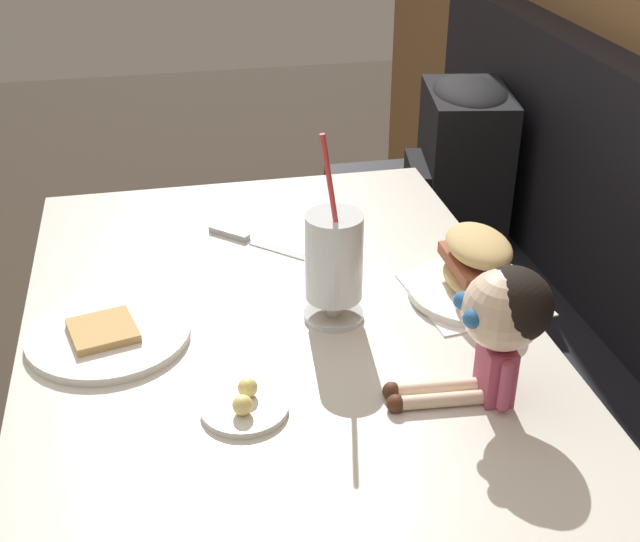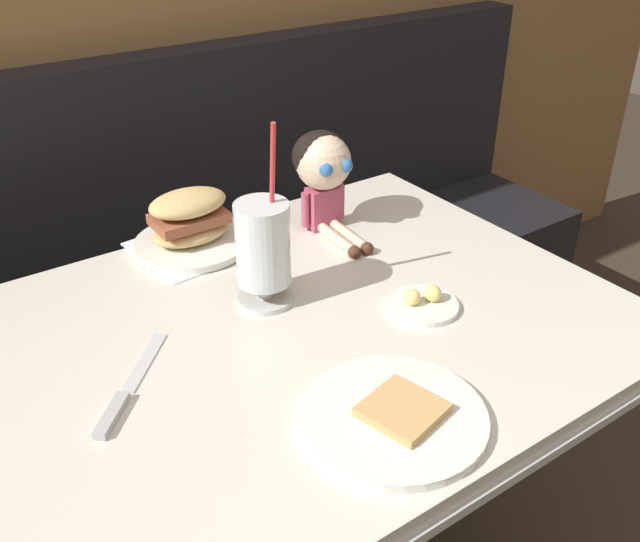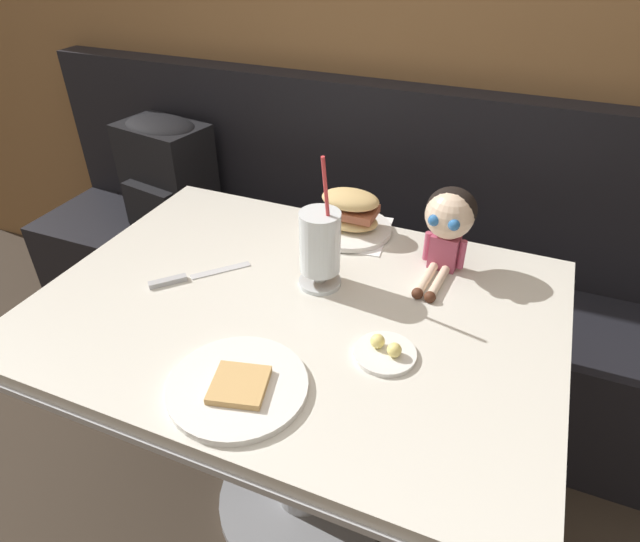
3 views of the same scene
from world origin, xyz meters
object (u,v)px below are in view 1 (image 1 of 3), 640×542
(sandwich_plate, at_px, (476,272))
(butter_saucer, at_px, (245,405))
(milkshake_glass, at_px, (334,263))
(seated_doll, at_px, (502,317))
(butter_knife, at_px, (244,238))
(toast_plate, at_px, (108,334))
(backpack, at_px, (461,156))

(sandwich_plate, height_order, butter_saucer, sandwich_plate)
(milkshake_glass, bearing_deg, seated_doll, 35.74)
(sandwich_plate, relative_size, butter_saucer, 1.83)
(butter_knife, xyz_separation_m, seated_doll, (0.53, 0.28, 0.12))
(toast_plate, height_order, butter_knife, toast_plate)
(butter_knife, bearing_deg, backpack, 129.36)
(butter_saucer, distance_m, seated_doll, 0.36)
(butter_knife, xyz_separation_m, backpack, (-0.51, 0.62, -0.09))
(butter_saucer, height_order, seated_doll, seated_doll)
(sandwich_plate, height_order, seated_doll, seated_doll)
(toast_plate, height_order, butter_saucer, butter_saucer)
(milkshake_glass, bearing_deg, butter_knife, -160.07)
(butter_saucer, bearing_deg, butter_knife, 173.00)
(milkshake_glass, bearing_deg, backpack, 147.34)
(butter_saucer, bearing_deg, backpack, 145.86)
(milkshake_glass, height_order, butter_saucer, milkshake_glass)
(butter_saucer, relative_size, backpack, 0.30)
(sandwich_plate, xyz_separation_m, backpack, (-0.79, 0.27, -0.13))
(sandwich_plate, bearing_deg, butter_saucer, -61.81)
(butter_saucer, bearing_deg, sandwich_plate, 118.19)
(butter_saucer, relative_size, butter_knife, 0.65)
(backpack, bearing_deg, seated_doll, -18.19)
(milkshake_glass, height_order, backpack, milkshake_glass)
(sandwich_plate, xyz_separation_m, butter_knife, (-0.28, -0.35, -0.04))
(backpack, bearing_deg, toast_plate, -47.50)
(sandwich_plate, bearing_deg, backpack, 160.90)
(milkshake_glass, distance_m, seated_doll, 0.30)
(toast_plate, bearing_deg, butter_saucer, 40.50)
(butter_knife, bearing_deg, butter_saucer, -7.00)
(butter_saucer, distance_m, butter_knife, 0.50)
(butter_saucer, height_order, butter_knife, butter_saucer)
(toast_plate, height_order, backpack, backpack)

